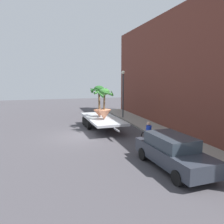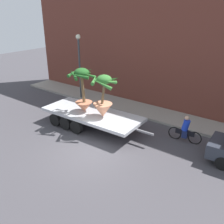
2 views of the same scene
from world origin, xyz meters
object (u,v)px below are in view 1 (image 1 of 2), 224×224
parked_car (172,151)px  street_lamp (123,88)px  flatbed_trailer (101,119)px  potted_palm_middle (99,101)px  potted_palm_rear (104,106)px  cyclist (148,135)px

parked_car → street_lamp: 13.25m
flatbed_trailer → potted_palm_middle: potted_palm_middle is taller
potted_palm_rear → flatbed_trailer: bearing=176.9°
cyclist → potted_palm_middle: bearing=-161.7°
parked_car → cyclist: bearing=171.3°
cyclist → street_lamp: bearing=170.7°
cyclist → parked_car: 3.78m
cyclist → parked_car: size_ratio=0.40×
potted_palm_middle → parked_car: (9.41, 1.30, -1.49)m
cyclist → street_lamp: (-9.14, 1.50, 2.56)m
flatbed_trailer → potted_palm_rear: potted_palm_rear is taller
potted_palm_rear → street_lamp: size_ratio=0.51×
flatbed_trailer → cyclist: (5.40, 1.75, -0.11)m
flatbed_trailer → cyclist: bearing=18.0°
flatbed_trailer → cyclist: 5.68m
parked_car → potted_palm_rear: bearing=-171.1°
potted_palm_rear → potted_palm_middle: size_ratio=0.94×
potted_palm_rear → potted_palm_middle: bearing=-177.8°
parked_car → flatbed_trailer: bearing=-172.6°
cyclist → parked_car: (3.73, -0.57, 0.16)m
potted_palm_middle → street_lamp: street_lamp is taller
street_lamp → potted_palm_rear: bearing=-33.9°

